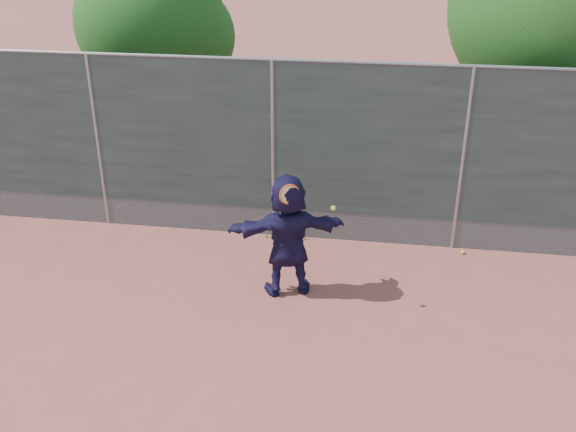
# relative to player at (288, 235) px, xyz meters

# --- Properties ---
(ground) EXTENTS (80.00, 80.00, 0.00)m
(ground) POSITION_rel_player_xyz_m (-0.52, -1.77, -0.91)
(ground) COLOR #9E4C42
(ground) RESTS_ON ground
(player) EXTENTS (1.77, 1.01, 1.82)m
(player) POSITION_rel_player_xyz_m (0.00, 0.00, 0.00)
(player) COLOR #191439
(player) RESTS_ON ground
(ball_ground) EXTENTS (0.07, 0.07, 0.07)m
(ball_ground) POSITION_rel_player_xyz_m (2.64, 1.52, -0.88)
(ball_ground) COLOR #B7D22E
(ball_ground) RESTS_ON ground
(fence) EXTENTS (20.00, 0.06, 3.03)m
(fence) POSITION_rel_player_xyz_m (-0.52, 1.73, 0.67)
(fence) COLOR #38423D
(fence) RESTS_ON ground
(swing_action) EXTENTS (0.77, 0.20, 0.51)m
(swing_action) POSITION_rel_player_xyz_m (0.11, -0.21, 0.69)
(swing_action) COLOR #C34E12
(swing_action) RESTS_ON ground
(tree_right) EXTENTS (3.78, 3.60, 5.39)m
(tree_right) POSITION_rel_player_xyz_m (4.17, 3.99, 2.58)
(tree_right) COLOR #382314
(tree_right) RESTS_ON ground
(tree_left) EXTENTS (3.15, 3.00, 4.53)m
(tree_left) POSITION_rel_player_xyz_m (-3.37, 4.78, 2.03)
(tree_left) COLOR #382314
(tree_left) RESTS_ON ground
(weed_clump) EXTENTS (0.68, 0.07, 0.30)m
(weed_clump) POSITION_rel_player_xyz_m (-0.22, 1.62, -0.78)
(weed_clump) COLOR #387226
(weed_clump) RESTS_ON ground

